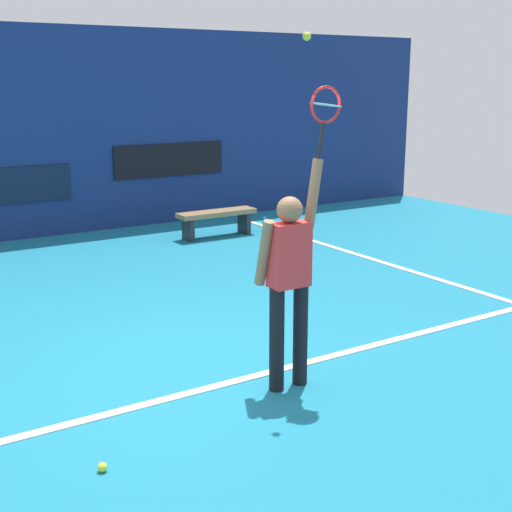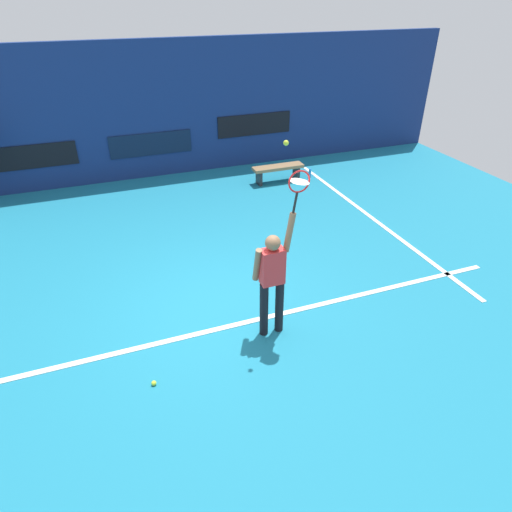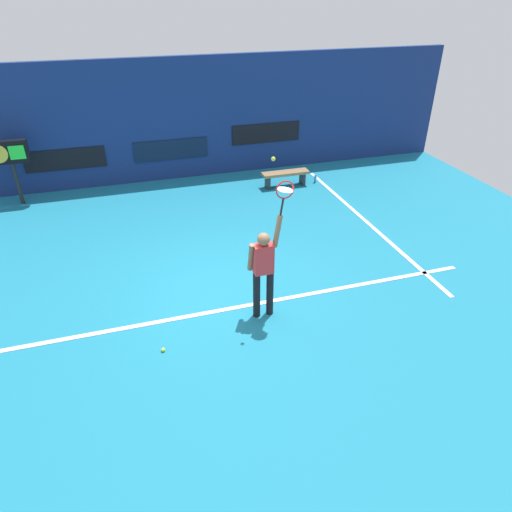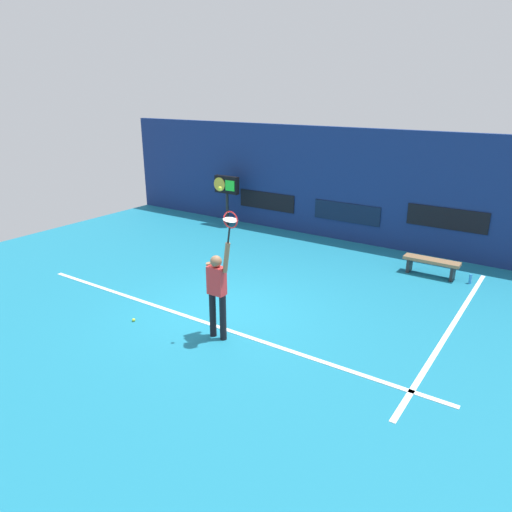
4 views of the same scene
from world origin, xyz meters
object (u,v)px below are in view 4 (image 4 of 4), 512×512
(spare_ball, at_px, (134,320))
(water_bottle, at_px, (470,279))
(tennis_racket, at_px, (230,222))
(court_bench, at_px, (431,263))
(tennis_ball, at_px, (220,188))
(scoreboard_clock, at_px, (227,187))
(tennis_player, at_px, (217,290))

(spare_ball, bearing_deg, water_bottle, 48.82)
(tennis_racket, xyz_separation_m, court_bench, (2.17, 5.68, -2.05))
(tennis_ball, bearing_deg, scoreboard_clock, 126.90)
(tennis_player, xyz_separation_m, tennis_ball, (0.14, -0.01, 1.95))
(tennis_ball, distance_m, scoreboard_clock, 8.45)
(court_bench, relative_size, spare_ball, 20.59)
(scoreboard_clock, bearing_deg, tennis_player, -53.82)
(tennis_racket, relative_size, water_bottle, 2.59)
(court_bench, bearing_deg, scoreboard_clock, 172.66)
(scoreboard_clock, bearing_deg, spare_ball, -67.36)
(water_bottle, xyz_separation_m, spare_ball, (-5.38, -6.15, -0.09))
(tennis_player, height_order, tennis_ball, tennis_ball)
(tennis_ball, bearing_deg, tennis_player, 175.54)
(court_bench, bearing_deg, tennis_racket, -110.86)
(tennis_player, distance_m, tennis_ball, 1.95)
(tennis_player, distance_m, scoreboard_clock, 8.22)
(tennis_ball, distance_m, water_bottle, 7.19)
(water_bottle, bearing_deg, spare_ball, -131.18)
(tennis_player, height_order, spare_ball, tennis_player)
(tennis_ball, bearing_deg, court_bench, 67.37)
(tennis_racket, bearing_deg, tennis_player, 179.29)
(tennis_racket, xyz_separation_m, scoreboard_clock, (-5.19, 6.63, -1.02))
(court_bench, xyz_separation_m, water_bottle, (0.98, 0.00, -0.22))
(spare_ball, bearing_deg, scoreboard_clock, 112.64)
(court_bench, relative_size, water_bottle, 5.83)
(tennis_racket, height_order, spare_ball, tennis_racket)
(tennis_player, relative_size, tennis_racket, 3.20)
(tennis_ball, xyz_separation_m, spare_ball, (-2.03, -0.45, -2.92))
(tennis_racket, distance_m, court_bench, 6.42)
(tennis_racket, relative_size, tennis_ball, 9.14)
(tennis_ball, bearing_deg, tennis_racket, 1.80)
(scoreboard_clock, distance_m, water_bottle, 8.48)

